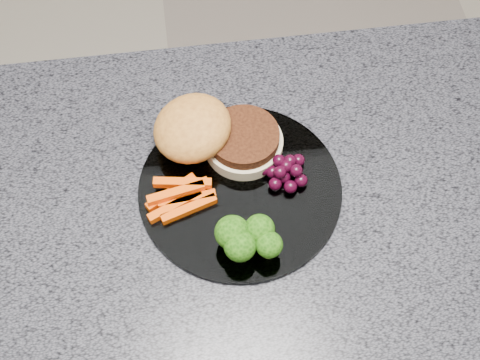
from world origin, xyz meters
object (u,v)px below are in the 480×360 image
at_px(burger, 211,135).
at_px(grape_bunch, 285,171).
at_px(island_cabinet, 192,345).
at_px(plate, 240,189).

height_order(burger, grape_bunch, burger).
distance_m(island_cabinet, burger, 0.52).
bearing_deg(grape_bunch, island_cabinet, -159.52).
xyz_separation_m(plate, grape_bunch, (0.06, 0.01, 0.02)).
relative_size(plate, burger, 1.54).
bearing_deg(plate, burger, 112.50).
bearing_deg(burger, island_cabinet, -118.29).
distance_m(plate, burger, 0.08).
relative_size(island_cabinet, burger, 7.09).
distance_m(island_cabinet, grape_bunch, 0.52).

